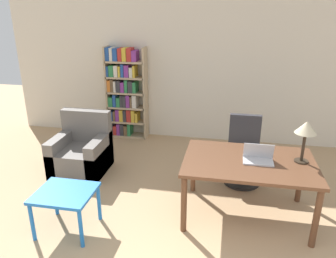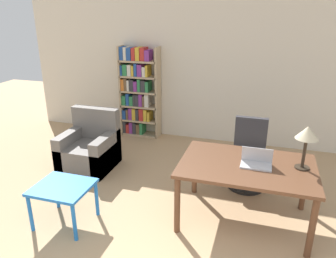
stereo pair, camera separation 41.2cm
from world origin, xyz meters
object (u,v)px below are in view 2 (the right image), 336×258
(laptop, at_px, (256,162))
(side_table_blue, at_px, (63,191))
(desk, at_px, (247,171))
(office_chair, at_px, (248,157))
(armchair, at_px, (90,149))
(bookshelf, at_px, (138,92))
(table_lamp, at_px, (307,135))

(laptop, bearing_deg, side_table_blue, -162.26)
(desk, height_order, laptop, laptop)
(office_chair, bearing_deg, armchair, -176.66)
(armchair, xyz_separation_m, bookshelf, (0.22, 1.55, 0.59))
(office_chair, bearing_deg, table_lamp, -52.40)
(table_lamp, distance_m, side_table_blue, 2.83)
(office_chair, xyz_separation_m, side_table_blue, (-2.00, -1.57, -0.00))
(laptop, xyz_separation_m, armchair, (-2.60, 0.75, -0.51))
(side_table_blue, bearing_deg, laptop, 17.74)
(office_chair, xyz_separation_m, bookshelf, (-2.25, 1.40, 0.45))
(table_lamp, xyz_separation_m, armchair, (-3.10, 0.66, -0.86))
(table_lamp, height_order, side_table_blue, table_lamp)
(office_chair, height_order, bookshelf, bookshelf)
(office_chair, xyz_separation_m, armchair, (-2.48, -0.14, -0.14))
(laptop, distance_m, bookshelf, 3.30)
(bookshelf, bearing_deg, desk, -45.17)
(table_lamp, bearing_deg, office_chair, 127.60)
(desk, relative_size, office_chair, 1.54)
(table_lamp, height_order, armchair, table_lamp)
(desk, relative_size, side_table_blue, 2.38)
(table_lamp, height_order, bookshelf, bookshelf)
(table_lamp, xyz_separation_m, side_table_blue, (-2.62, -0.77, -0.72))
(desk, bearing_deg, bookshelf, 134.83)
(office_chair, height_order, armchair, office_chair)
(table_lamp, xyz_separation_m, bookshelf, (-2.87, 2.21, -0.27))
(laptop, height_order, bookshelf, bookshelf)
(bookshelf, bearing_deg, side_table_blue, -85.18)
(armchair, bearing_deg, side_table_blue, -71.60)
(desk, relative_size, laptop, 4.44)
(laptop, bearing_deg, armchair, 163.97)
(laptop, relative_size, bookshelf, 0.20)
(side_table_blue, bearing_deg, armchair, 108.40)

